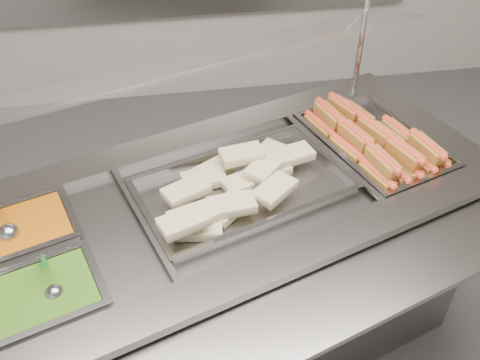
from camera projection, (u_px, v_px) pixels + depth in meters
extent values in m
cube|color=slate|center=(229.00, 279.00, 2.02)|extent=(1.88, 1.24, 0.84)
cube|color=gray|center=(281.00, 261.00, 1.51)|extent=(1.76, 0.70, 0.03)
cube|color=gray|center=(185.00, 139.00, 1.97)|extent=(1.76, 0.70, 0.03)
cube|color=gray|center=(423.00, 124.00, 2.05)|extent=(0.30, 0.56, 0.03)
cube|color=black|center=(227.00, 217.00, 1.81)|extent=(1.66, 1.02, 0.02)
cube|color=gray|center=(331.00, 154.00, 1.88)|extent=(0.19, 0.53, 0.01)
cube|color=gray|center=(143.00, 219.00, 1.63)|extent=(0.19, 0.53, 0.01)
cube|color=gray|center=(312.00, 310.00, 1.43)|extent=(1.72, 0.79, 0.02)
cylinder|color=silver|center=(361.00, 42.00, 2.08)|extent=(0.02, 0.02, 0.42)
cube|color=silver|center=(196.00, 61.00, 1.63)|extent=(1.60, 0.78, 0.08)
cube|color=#A14E08|center=(24.00, 235.00, 1.62)|extent=(0.32, 0.29, 0.09)
cube|color=#20590E|center=(45.00, 301.00, 1.43)|extent=(0.32, 0.29, 0.09)
cube|color=brown|center=(377.00, 178.00, 1.80)|extent=(0.09, 0.15, 0.05)
cylinder|color=red|center=(378.00, 173.00, 1.79)|extent=(0.08, 0.16, 0.03)
cube|color=brown|center=(346.00, 152.00, 1.92)|extent=(0.10, 0.15, 0.05)
cylinder|color=red|center=(347.00, 147.00, 1.90)|extent=(0.08, 0.16, 0.03)
cube|color=brown|center=(319.00, 129.00, 2.03)|extent=(0.09, 0.15, 0.05)
cylinder|color=red|center=(320.00, 124.00, 2.02)|extent=(0.08, 0.16, 0.03)
cube|color=brown|center=(390.00, 173.00, 1.83)|extent=(0.10, 0.15, 0.05)
cylinder|color=red|center=(391.00, 168.00, 1.81)|extent=(0.08, 0.16, 0.03)
cube|color=brown|center=(359.00, 148.00, 1.94)|extent=(0.10, 0.15, 0.05)
cylinder|color=red|center=(360.00, 142.00, 1.93)|extent=(0.08, 0.16, 0.03)
cube|color=brown|center=(332.00, 124.00, 2.05)|extent=(0.10, 0.15, 0.05)
cylinder|color=red|center=(333.00, 120.00, 2.04)|extent=(0.08, 0.16, 0.03)
cube|color=brown|center=(404.00, 168.00, 1.85)|extent=(0.09, 0.15, 0.05)
cylinder|color=red|center=(405.00, 163.00, 1.83)|extent=(0.07, 0.16, 0.03)
cube|color=brown|center=(373.00, 142.00, 1.96)|extent=(0.10, 0.15, 0.05)
cylinder|color=red|center=(374.00, 138.00, 1.95)|extent=(0.08, 0.16, 0.03)
cube|color=brown|center=(345.00, 120.00, 2.08)|extent=(0.09, 0.15, 0.05)
cylinder|color=red|center=(346.00, 116.00, 2.06)|extent=(0.08, 0.16, 0.03)
cube|color=brown|center=(417.00, 163.00, 1.87)|extent=(0.09, 0.15, 0.05)
cylinder|color=red|center=(419.00, 158.00, 1.86)|extent=(0.07, 0.16, 0.03)
cube|color=brown|center=(386.00, 138.00, 1.98)|extent=(0.10, 0.15, 0.05)
cylinder|color=red|center=(387.00, 133.00, 1.97)|extent=(0.08, 0.16, 0.03)
cube|color=brown|center=(358.00, 116.00, 2.10)|extent=(0.10, 0.15, 0.05)
cylinder|color=red|center=(358.00, 112.00, 2.08)|extent=(0.08, 0.16, 0.03)
cube|color=brown|center=(430.00, 158.00, 1.89)|extent=(0.09, 0.15, 0.05)
cylinder|color=red|center=(431.00, 153.00, 1.88)|extent=(0.07, 0.16, 0.03)
cube|color=brown|center=(398.00, 133.00, 2.01)|extent=(0.09, 0.15, 0.05)
cylinder|color=red|center=(399.00, 129.00, 1.99)|extent=(0.08, 0.16, 0.03)
cube|color=brown|center=(382.00, 163.00, 1.79)|extent=(0.08, 0.15, 0.05)
cylinder|color=red|center=(383.00, 158.00, 1.77)|extent=(0.07, 0.16, 0.03)
cube|color=brown|center=(355.00, 136.00, 1.90)|extent=(0.09, 0.15, 0.05)
cylinder|color=red|center=(356.00, 132.00, 1.89)|extent=(0.08, 0.16, 0.03)
cube|color=brown|center=(329.00, 116.00, 2.01)|extent=(0.09, 0.15, 0.05)
cylinder|color=red|center=(330.00, 111.00, 2.00)|extent=(0.07, 0.16, 0.03)
cube|color=brown|center=(404.00, 154.00, 1.82)|extent=(0.09, 0.15, 0.05)
cylinder|color=red|center=(406.00, 149.00, 1.81)|extent=(0.08, 0.16, 0.03)
cube|color=brown|center=(375.00, 132.00, 1.93)|extent=(0.10, 0.15, 0.05)
cylinder|color=red|center=(376.00, 127.00, 1.91)|extent=(0.09, 0.16, 0.03)
cube|color=brown|center=(345.00, 109.00, 2.04)|extent=(0.10, 0.15, 0.05)
cylinder|color=red|center=(345.00, 105.00, 2.03)|extent=(0.09, 0.16, 0.03)
cube|color=brown|center=(427.00, 149.00, 1.85)|extent=(0.08, 0.15, 0.05)
cylinder|color=red|center=(428.00, 144.00, 1.83)|extent=(0.07, 0.16, 0.03)
cube|color=beige|center=(244.00, 182.00, 1.78)|extent=(0.16, 0.13, 0.03)
cube|color=beige|center=(267.00, 155.00, 1.89)|extent=(0.16, 0.16, 0.03)
cube|color=beige|center=(210.00, 172.00, 1.82)|extent=(0.17, 0.15, 0.03)
cube|color=beige|center=(204.00, 179.00, 1.78)|extent=(0.15, 0.10, 0.03)
cube|color=beige|center=(198.00, 229.00, 1.61)|extent=(0.15, 0.10, 0.03)
cube|color=beige|center=(229.00, 207.00, 1.68)|extent=(0.16, 0.16, 0.03)
cube|color=beige|center=(268.00, 170.00, 1.82)|extent=(0.16, 0.11, 0.03)
cube|color=beige|center=(227.00, 208.00, 1.68)|extent=(0.16, 0.11, 0.03)
cube|color=beige|center=(193.00, 216.00, 1.60)|extent=(0.16, 0.12, 0.03)
cube|color=beige|center=(292.00, 155.00, 1.84)|extent=(0.16, 0.12, 0.03)
cube|color=beige|center=(232.00, 205.00, 1.64)|extent=(0.15, 0.09, 0.03)
cube|color=beige|center=(265.00, 168.00, 1.78)|extent=(0.16, 0.16, 0.03)
cube|color=beige|center=(275.00, 190.00, 1.69)|extent=(0.16, 0.16, 0.03)
cube|color=beige|center=(186.00, 191.00, 1.69)|extent=(0.17, 0.14, 0.03)
cube|color=beige|center=(184.00, 222.00, 1.54)|extent=(0.16, 0.13, 0.03)
cube|color=beige|center=(242.00, 154.00, 1.80)|extent=(0.16, 0.10, 0.03)
sphere|color=#A4A4A8|center=(9.00, 234.00, 1.57)|extent=(0.07, 0.07, 0.07)
sphere|color=#A4A4A8|center=(55.00, 294.00, 1.41)|extent=(0.05, 0.05, 0.05)
cylinder|color=#14712E|center=(43.00, 260.00, 1.43)|extent=(0.06, 0.13, 0.11)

